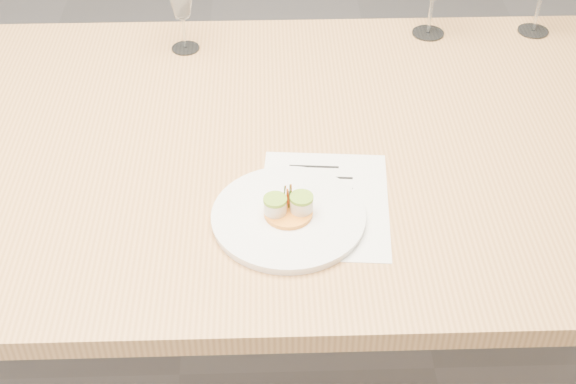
{
  "coord_description": "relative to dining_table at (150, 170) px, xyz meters",
  "views": [
    {
      "loc": [
        0.24,
        -1.29,
        1.71
      ],
      "look_at": [
        0.28,
        -0.22,
        0.8
      ],
      "focal_mm": 50.0,
      "sensor_mm": 36.0,
      "label": 1
    }
  ],
  "objects": [
    {
      "name": "ground",
      "position": [
        0.0,
        0.0,
        -0.68
      ],
      "size": [
        7.0,
        7.0,
        0.0
      ],
      "primitive_type": "plane",
      "color": "slate",
      "rests_on": "ground"
    },
    {
      "name": "dining_table",
      "position": [
        0.0,
        0.0,
        0.0
      ],
      "size": [
        2.4,
        1.0,
        0.75
      ],
      "color": "tan",
      "rests_on": "ground"
    },
    {
      "name": "dinner_plate",
      "position": [
        0.28,
        -0.24,
        0.08
      ],
      "size": [
        0.27,
        0.27,
        0.07
      ],
      "rotation": [
        0.0,
        0.0,
        0.15
      ],
      "color": "white",
      "rests_on": "dining_table"
    },
    {
      "name": "recipe_sheet",
      "position": [
        0.34,
        -0.19,
        0.07
      ],
      "size": [
        0.26,
        0.31,
        0.0
      ],
      "rotation": [
        0.0,
        0.0,
        -0.08
      ],
      "color": "white",
      "rests_on": "dining_table"
    }
  ]
}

